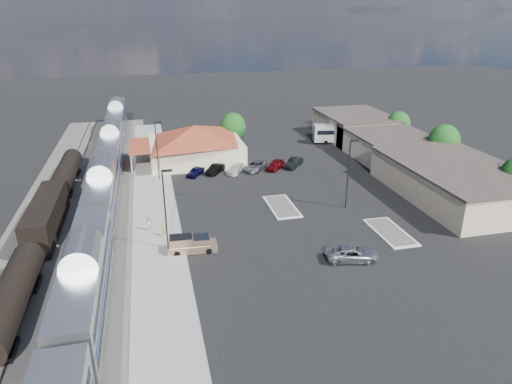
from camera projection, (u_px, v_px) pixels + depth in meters
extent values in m
plane|color=black|center=(255.00, 216.00, 56.42)|extent=(280.00, 280.00, 0.00)
cube|color=#4C4944|center=(84.00, 207.00, 59.05)|extent=(16.00, 100.00, 0.12)
cube|color=gray|center=(155.00, 206.00, 59.19)|extent=(5.50, 92.00, 0.18)
cube|color=silver|center=(86.00, 281.00, 37.36)|extent=(3.00, 20.00, 5.00)
cube|color=black|center=(91.00, 309.00, 38.38)|extent=(2.20, 16.00, 0.60)
cube|color=silver|center=(104.00, 190.00, 56.32)|extent=(3.00, 20.00, 5.00)
cube|color=black|center=(106.00, 210.00, 57.34)|extent=(2.20, 16.00, 0.60)
cube|color=silver|center=(112.00, 145.00, 75.28)|extent=(3.00, 20.00, 5.00)
cube|color=black|center=(114.00, 161.00, 76.30)|extent=(2.20, 16.00, 0.60)
cube|color=silver|center=(117.00, 118.00, 94.25)|extent=(3.00, 20.00, 5.00)
cube|color=black|center=(119.00, 131.00, 95.27)|extent=(2.20, 16.00, 0.60)
cylinder|color=black|center=(11.00, 297.00, 36.94)|extent=(2.80, 14.00, 2.80)
cube|color=black|center=(15.00, 315.00, 37.61)|extent=(2.20, 12.00, 0.60)
cube|color=black|center=(46.00, 216.00, 51.35)|extent=(2.80, 14.00, 3.60)
cube|color=black|center=(49.00, 231.00, 52.05)|extent=(2.20, 12.00, 0.60)
cylinder|color=black|center=(67.00, 171.00, 65.83)|extent=(2.80, 14.00, 2.80)
cube|color=black|center=(68.00, 183.00, 66.50)|extent=(2.20, 12.00, 0.60)
cube|color=beige|center=(196.00, 151.00, 76.44)|extent=(15.00, 12.00, 3.60)
pyramid|color=maroon|center=(195.00, 133.00, 75.29)|extent=(15.30, 12.24, 2.60)
cube|color=maroon|center=(139.00, 146.00, 73.90)|extent=(3.20, 9.60, 0.25)
cube|color=#C6B28C|center=(456.00, 182.00, 61.73)|extent=(14.00, 22.00, 4.20)
cube|color=#3F3833|center=(459.00, 166.00, 60.90)|extent=(14.40, 22.40, 0.30)
cube|color=#C6B28C|center=(390.00, 147.00, 78.02)|extent=(12.00, 18.00, 4.00)
cube|color=#3F3833|center=(391.00, 135.00, 77.22)|extent=(12.40, 18.40, 0.30)
cube|color=#C6B28C|center=(355.00, 126.00, 90.57)|extent=(12.00, 16.00, 4.50)
cube|color=#3F3833|center=(356.00, 115.00, 89.68)|extent=(12.40, 16.40, 0.30)
cube|color=silver|center=(282.00, 206.00, 59.06)|extent=(3.30, 7.50, 0.15)
cube|color=#4C4944|center=(282.00, 206.00, 59.03)|extent=(2.70, 6.90, 0.10)
cube|color=silver|center=(390.00, 232.00, 52.21)|extent=(3.30, 7.50, 0.15)
cube|color=#4C4944|center=(390.00, 232.00, 52.18)|extent=(2.70, 6.90, 0.10)
cylinder|color=black|center=(165.00, 211.00, 46.94)|extent=(0.16, 0.16, 9.00)
cube|color=black|center=(167.00, 171.00, 45.43)|extent=(1.00, 0.25, 0.22)
cylinder|color=black|center=(157.00, 151.00, 66.80)|extent=(0.16, 0.16, 9.00)
cube|color=black|center=(158.00, 122.00, 65.30)|extent=(1.00, 0.25, 0.22)
cylinder|color=black|center=(348.00, 175.00, 57.36)|extent=(0.16, 0.16, 9.00)
cube|color=black|center=(354.00, 141.00, 55.86)|extent=(1.00, 0.25, 0.22)
cylinder|color=#382314|center=(441.00, 158.00, 74.12)|extent=(0.30, 0.30, 2.86)
ellipsoid|color=#144716|center=(444.00, 141.00, 73.08)|extent=(4.94, 4.94, 5.46)
cylinder|color=#382314|center=(397.00, 137.00, 86.82)|extent=(0.30, 0.30, 2.55)
ellipsoid|color=#144716|center=(398.00, 124.00, 85.89)|extent=(4.41, 4.41, 4.87)
cylinder|color=#382314|center=(233.00, 141.00, 83.65)|extent=(0.30, 0.30, 2.73)
ellipsoid|color=#144716|center=(233.00, 127.00, 82.66)|extent=(4.71, 4.71, 5.21)
cube|color=tan|center=(193.00, 247.00, 48.02)|extent=(5.22, 2.14, 0.84)
cube|color=tan|center=(192.00, 242.00, 47.78)|extent=(2.04, 1.88, 0.89)
cube|color=tan|center=(192.00, 241.00, 47.74)|extent=(2.55, 1.90, 1.03)
cylinder|color=black|center=(209.00, 251.00, 47.60)|extent=(0.68, 0.30, 0.67)
cylinder|color=black|center=(208.00, 244.00, 49.13)|extent=(0.68, 0.30, 0.67)
cylinder|color=black|center=(177.00, 254.00, 47.04)|extent=(0.68, 0.30, 0.67)
cylinder|color=black|center=(177.00, 246.00, 48.58)|extent=(0.68, 0.30, 0.67)
imported|color=#AEB1B6|center=(352.00, 254.00, 46.25)|extent=(5.80, 3.61, 1.50)
cube|color=silver|center=(342.00, 133.00, 87.03)|extent=(11.18, 4.36, 3.10)
cube|color=black|center=(342.00, 131.00, 86.89)|extent=(10.33, 4.23, 0.82)
cylinder|color=black|center=(363.00, 142.00, 86.79)|extent=(0.86, 0.42, 0.82)
cylinder|color=black|center=(360.00, 139.00, 88.77)|extent=(0.86, 0.42, 0.82)
cylinder|color=black|center=(326.00, 142.00, 86.46)|extent=(0.86, 0.42, 0.82)
cylinder|color=black|center=(324.00, 139.00, 88.44)|extent=(0.86, 0.42, 0.82)
imported|color=gold|center=(164.00, 229.00, 50.79)|extent=(0.60, 0.76, 1.83)
imported|color=white|center=(148.00, 223.00, 52.12)|extent=(0.72, 0.90, 1.78)
imported|color=#0D0E43|center=(195.00, 171.00, 70.15)|extent=(3.45, 4.01, 1.30)
imported|color=black|center=(216.00, 169.00, 71.09)|extent=(3.85, 4.31, 1.42)
imported|color=white|center=(236.00, 168.00, 71.53)|extent=(4.22, 4.99, 1.37)
imported|color=gray|center=(256.00, 166.00, 72.49)|extent=(4.91, 5.45, 1.41)
imported|color=maroon|center=(275.00, 165.00, 72.90)|extent=(4.13, 4.49, 1.49)
imported|color=black|center=(294.00, 163.00, 73.87)|extent=(4.11, 4.43, 1.48)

